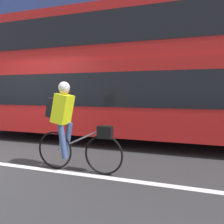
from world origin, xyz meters
TOP-DOWN VIEW (x-y plane):
  - sidewalk_curb at (0.00, 5.96)m, footprint 60.00×2.09m
  - building_facade at (0.00, 7.15)m, footprint 60.00×0.30m
  - bus at (2.72, 2.85)m, footprint 11.23×2.52m
  - cyclist_on_bike at (1.85, 0.05)m, footprint 1.73×0.32m

SIDE VIEW (x-z plane):
  - sidewalk_curb at x=0.00m, z-range 0.00..0.14m
  - cyclist_on_bike at x=1.85m, z-range 0.06..1.74m
  - bus at x=2.72m, z-range 0.22..3.94m
  - building_facade at x=0.00m, z-range 0.00..8.08m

